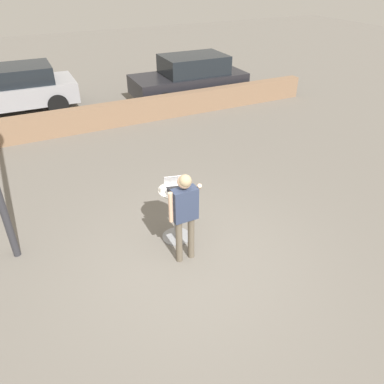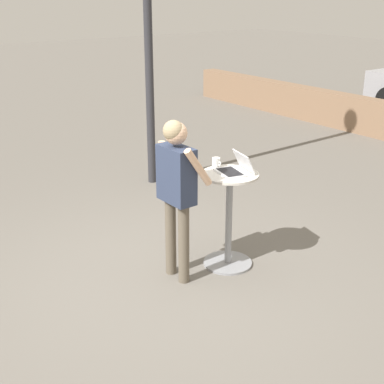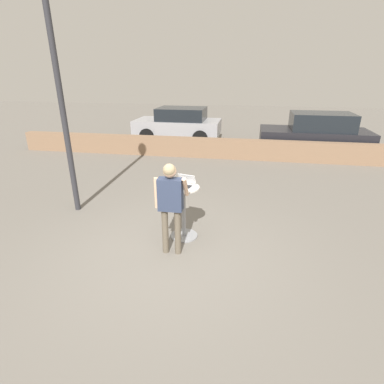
{
  "view_description": "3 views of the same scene",
  "coord_description": "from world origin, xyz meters",
  "views": [
    {
      "loc": [
        -2.03,
        -4.26,
        4.35
      ],
      "look_at": [
        0.27,
        0.41,
        1.11
      ],
      "focal_mm": 35.0,
      "sensor_mm": 36.0,
      "label": 1
    },
    {
      "loc": [
        3.94,
        -2.63,
        2.78
      ],
      "look_at": [
        0.06,
        0.28,
        0.92
      ],
      "focal_mm": 50.0,
      "sensor_mm": 36.0,
      "label": 2
    },
    {
      "loc": [
        1.14,
        -4.26,
        2.99
      ],
      "look_at": [
        0.34,
        0.3,
        1.11
      ],
      "focal_mm": 28.0,
      "sensor_mm": 36.0,
      "label": 3
    }
  ],
  "objects": [
    {
      "name": "street_lamp",
      "position": [
        -2.57,
        1.5,
        3.29
      ],
      "size": [
        0.32,
        0.32,
        5.24
      ],
      "color": "#2D2D33",
      "rests_on": "ground_plane"
    },
    {
      "name": "cafe_table",
      "position": [
        0.1,
        0.73,
        0.56
      ],
      "size": [
        0.59,
        0.59,
        1.03
      ],
      "color": "gray",
      "rests_on": "ground_plane"
    },
    {
      "name": "parked_car_further_down",
      "position": [
        -1.85,
        9.22,
        0.76
      ],
      "size": [
        3.85,
        2.0,
        1.47
      ],
      "color": "#9E9EA3",
      "rests_on": "ground_plane"
    },
    {
      "name": "parked_car_near_street",
      "position": [
        3.81,
        7.8,
        0.79
      ],
      "size": [
        4.04,
        1.93,
        1.55
      ],
      "color": "black",
      "rests_on": "ground_plane"
    },
    {
      "name": "coffee_mug",
      "position": [
        -0.13,
        0.74,
        1.08
      ],
      "size": [
        0.12,
        0.08,
        0.11
      ],
      "color": "white",
      "rests_on": "cafe_table"
    },
    {
      "name": "laptop",
      "position": [
        0.12,
        0.78,
        1.07
      ],
      "size": [
        0.4,
        0.38,
        0.2
      ],
      "color": "silver",
      "rests_on": "cafe_table"
    },
    {
      "name": "ground_plane",
      "position": [
        0.0,
        0.0,
        0.0
      ],
      "size": [
        50.0,
        50.0,
        0.0
      ],
      "primitive_type": "plane",
      "color": "slate"
    },
    {
      "name": "pavement_kerb",
      "position": [
        0.0,
        6.53,
        0.36
      ],
      "size": [
        15.01,
        0.35,
        0.71
      ],
      "color": "#84664C",
      "rests_on": "ground_plane"
    },
    {
      "name": "standing_person",
      "position": [
        0.0,
        0.14,
        1.04
      ],
      "size": [
        0.54,
        0.37,
        1.64
      ],
      "color": "brown",
      "rests_on": "ground_plane"
    }
  ]
}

